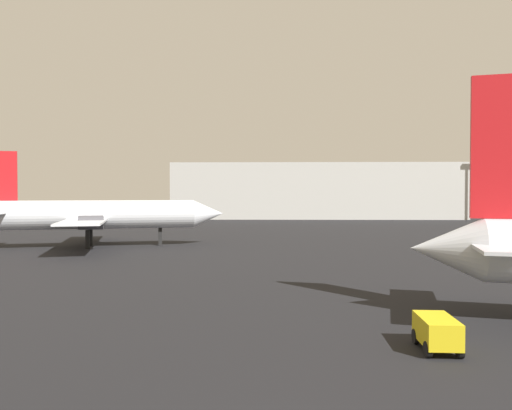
{
  "coord_description": "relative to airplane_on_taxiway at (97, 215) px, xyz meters",
  "views": [
    {
      "loc": [
        -0.15,
        -9.85,
        6.12
      ],
      "look_at": [
        -1.73,
        45.95,
        4.82
      ],
      "focal_mm": 34.35,
      "sensor_mm": 36.0,
      "label": 1
    }
  ],
  "objects": [
    {
      "name": "airplane_on_taxiway",
      "position": [
        0.0,
        0.0,
        0.0
      ],
      "size": [
        28.58,
        23.17,
        10.78
      ],
      "rotation": [
        0.0,
        0.0,
        0.26
      ],
      "color": "silver",
      "rests_on": "ground_plane"
    },
    {
      "name": "baggage_cart",
      "position": [
        26.31,
        -36.2,
        -2.95
      ],
      "size": [
        1.44,
        2.44,
        1.3
      ],
      "rotation": [
        0.0,
        0.0,
        1.54
      ],
      "color": "gold",
      "rests_on": "ground_plane"
    },
    {
      "name": "terminal_building",
      "position": [
        31.24,
        71.67,
        3.03
      ],
      "size": [
        69.97,
        25.05,
        13.47
      ],
      "primitive_type": "cube",
      "color": "#B7B7B2",
      "rests_on": "ground_plane"
    }
  ]
}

